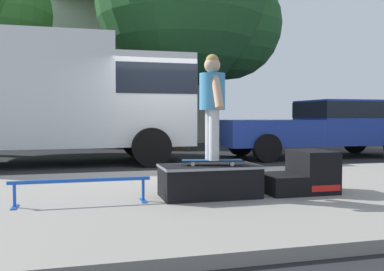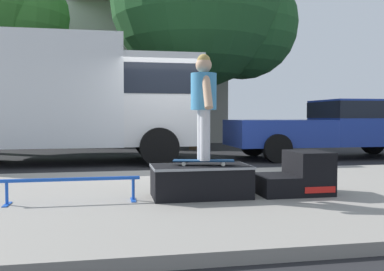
# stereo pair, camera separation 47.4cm
# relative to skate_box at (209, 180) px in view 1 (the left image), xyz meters

# --- Properties ---
(ground_plane) EXTENTS (140.00, 140.00, 0.00)m
(ground_plane) POSITION_rel_skate_box_xyz_m (0.36, 3.31, -0.34)
(ground_plane) COLOR black
(sidewalk_slab) EXTENTS (50.00, 5.00, 0.12)m
(sidewalk_slab) POSITION_rel_skate_box_xyz_m (0.36, 0.31, -0.28)
(sidewalk_slab) COLOR gray
(sidewalk_slab) RESTS_ON ground
(skate_box) EXTENTS (1.26, 0.68, 0.41)m
(skate_box) POSITION_rel_skate_box_xyz_m (0.00, 0.00, 0.00)
(skate_box) COLOR black
(skate_box) RESTS_ON sidewalk_slab
(kicker_ramp) EXTENTS (0.95, 0.69, 0.57)m
(kicker_ramp) POSITION_rel_skate_box_xyz_m (1.34, -0.00, 0.02)
(kicker_ramp) COLOR black
(kicker_ramp) RESTS_ON sidewalk_slab
(grind_rail) EXTENTS (1.63, 0.28, 0.30)m
(grind_rail) POSITION_rel_skate_box_xyz_m (-1.60, -0.06, 0.01)
(grind_rail) COLOR blue
(grind_rail) RESTS_ON sidewalk_slab
(skateboard) EXTENTS (0.81, 0.37, 0.07)m
(skateboard) POSITION_rel_skate_box_xyz_m (0.04, -0.00, 0.25)
(skateboard) COLOR navy
(skateboard) RESTS_ON skate_box
(skater_kid) EXTENTS (0.33, 0.70, 1.35)m
(skater_kid) POSITION_rel_skate_box_xyz_m (0.04, -0.00, 1.05)
(skater_kid) COLOR silver
(skater_kid) RESTS_ON skateboard
(box_truck) EXTENTS (6.91, 2.63, 3.05)m
(box_truck) POSITION_rel_skate_box_xyz_m (-2.37, 5.51, 1.36)
(box_truck) COLOR white
(box_truck) RESTS_ON ground
(pickup_truck_blue) EXTENTS (5.70, 2.09, 1.61)m
(pickup_truck_blue) POSITION_rel_skate_box_xyz_m (5.05, 5.52, 0.56)
(pickup_truck_blue) COLOR #1E3899
(pickup_truck_blue) RESTS_ON ground
(street_tree_main) EXTENTS (6.55, 5.96, 8.12)m
(street_tree_main) POSITION_rel_skate_box_xyz_m (2.18, 9.19, 4.63)
(street_tree_main) COLOR brown
(street_tree_main) RESTS_ON ground
(house_behind) EXTENTS (9.54, 8.23, 8.40)m
(house_behind) POSITION_rel_skate_box_xyz_m (-0.63, 16.61, 3.90)
(house_behind) COLOR silver
(house_behind) RESTS_ON ground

